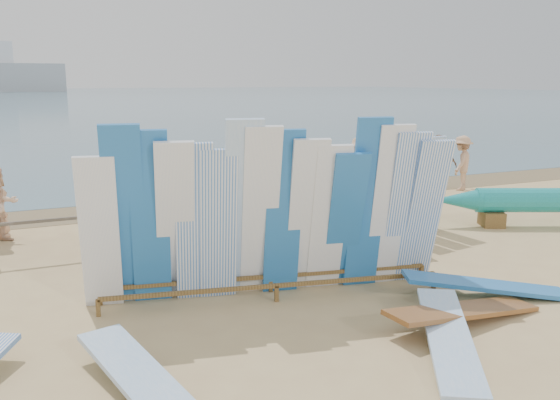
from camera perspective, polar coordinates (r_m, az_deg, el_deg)
name	(u,v)px	position (r m, az deg, el deg)	size (l,w,h in m)	color
ground	(247,286)	(10.35, -3.22, -8.26)	(160.00, 160.00, 0.00)	tan
ocean	(33,96)	(137.22, -22.69, 9.18)	(320.00, 240.00, 0.02)	#426577
wet_sand_strip	(157,206)	(17.05, -11.79, -0.58)	(40.00, 2.60, 0.01)	brown
fence	(197,215)	(12.92, -7.95, -1.42)	(12.08, 0.08, 0.90)	#655A4C
main_surfboard_rack	(273,218)	(9.48, -0.67, -1.76)	(5.92, 1.85, 2.94)	brown
side_surfboard_rack	(401,186)	(13.86, 11.52, 1.32)	(2.21, 0.91, 2.43)	brown
vendor_table	(397,236)	(12.31, 11.22, -3.37)	(0.93, 0.71, 1.15)	brown
flat_board_b	(448,349)	(8.38, 15.87, -13.65)	(0.56, 2.70, 0.07)	#93BEEB
flat_board_c	(463,323)	(9.27, 17.22, -11.21)	(0.56, 2.70, 0.07)	brown
flat_board_a	(147,397)	(7.17, -12.73, -18.03)	(0.56, 2.70, 0.07)	#93BEEB
flat_board_d	(485,297)	(10.40, 19.17, -8.82)	(0.56, 2.70, 0.07)	#246AB4
beach_chair_left	(203,217)	(14.24, -7.39, -1.64)	(0.65, 0.67, 0.97)	red
beach_chair_right	(213,224)	(13.67, -6.51, -2.31)	(0.76, 0.76, 0.86)	red
stroller	(230,210)	(14.12, -4.83, -0.95)	(0.64, 0.88, 1.15)	red
beachgoer_extra_0	(462,163)	(19.86, 17.09, 3.42)	(1.13, 0.47, 1.75)	tan
beachgoer_10	(438,166)	(18.59, 14.98, 3.21)	(1.10, 0.48, 1.88)	#8C6042
beachgoer_3	(157,188)	(14.89, -11.77, 1.10)	(1.12, 0.46, 1.74)	tan
beachgoer_9	(361,169)	(17.43, 7.76, 2.99)	(1.22, 0.50, 1.89)	tan
beachgoer_5	(254,182)	(16.03, -2.49, 1.73)	(1.44, 0.47, 1.55)	beige
beachgoer_7	(253,177)	(16.69, -2.62, 2.25)	(0.60, 0.33, 1.63)	#8C6042
beachgoer_6	(275,191)	(14.10, -0.52, 0.90)	(0.88, 0.42, 1.80)	tan
beachgoer_4	(237,196)	(13.91, -4.15, 0.40)	(0.97, 0.42, 1.65)	#8C6042
beachgoer_8	(310,187)	(15.10, 2.91, 1.26)	(0.79, 0.38, 1.63)	beige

